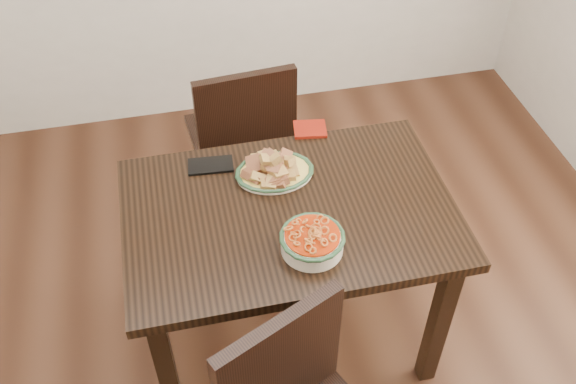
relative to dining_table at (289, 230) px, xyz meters
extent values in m
plane|color=#351C11|center=(-0.04, -0.11, -0.64)|extent=(3.50, 3.50, 0.00)
cube|color=black|center=(0.00, 0.00, 0.09)|extent=(1.12, 0.75, 0.04)
cube|color=black|center=(-0.49, -0.30, -0.29)|extent=(0.06, 0.06, 0.71)
cube|color=black|center=(0.49, -0.30, -0.29)|extent=(0.06, 0.06, 0.71)
cube|color=black|center=(-0.49, 0.30, -0.29)|extent=(0.06, 0.06, 0.71)
cube|color=black|center=(0.49, 0.30, -0.29)|extent=(0.06, 0.06, 0.71)
cube|color=black|center=(-0.06, 0.80, -0.21)|extent=(0.46, 0.46, 0.04)
cube|color=black|center=(0.10, 0.98, -0.44)|extent=(0.04, 0.04, 0.41)
cube|color=black|center=(-0.24, 0.95, -0.44)|extent=(0.04, 0.04, 0.41)
cube|color=black|center=(0.13, 0.65, -0.44)|extent=(0.04, 0.04, 0.41)
cube|color=black|center=(-0.21, 0.61, -0.44)|extent=(0.04, 0.04, 0.41)
cube|color=black|center=(-0.04, 0.61, 0.03)|extent=(0.42, 0.08, 0.44)
cube|color=black|center=(-0.15, -0.53, 0.03)|extent=(0.40, 0.21, 0.44)
ellipsoid|color=beige|center=(-0.01, 0.18, 0.12)|extent=(0.27, 0.20, 0.02)
ellipsoid|color=gold|center=(-0.01, 0.18, 0.12)|extent=(0.26, 0.20, 0.01)
torus|color=#1A3B21|center=(-0.01, 0.18, 0.12)|extent=(0.21, 0.21, 0.01)
cylinder|color=beige|center=(0.03, -0.19, 0.14)|extent=(0.20, 0.20, 0.06)
torus|color=#1B3C22|center=(0.03, -0.19, 0.16)|extent=(0.21, 0.21, 0.02)
cylinder|color=#982507|center=(0.03, -0.19, 0.17)|extent=(0.17, 0.17, 0.01)
cube|color=black|center=(-0.23, 0.27, 0.11)|extent=(0.17, 0.10, 0.01)
cube|color=maroon|center=(0.17, 0.39, 0.11)|extent=(0.14, 0.12, 0.01)
camera|label=1|loc=(-0.33, -1.47, 1.66)|focal=40.00mm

